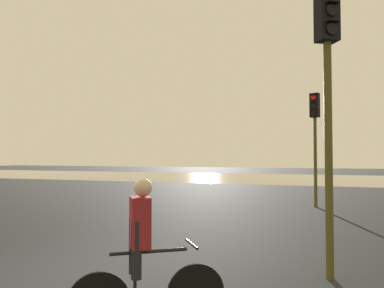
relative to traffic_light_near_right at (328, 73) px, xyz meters
The scene contains 5 objects.
ground_plane 5.28m from the traffic_light_near_right, 158.70° to the right, with size 120.00×120.00×0.00m, color black.
water_strip 27.34m from the traffic_light_near_right, 98.37° to the left, with size 80.00×16.00×0.01m, color #9E937F.
traffic_light_near_right is the anchor object (origin of this frame).
traffic_light_far_right 8.50m from the traffic_light_near_right, 92.62° to the left, with size 0.38×0.40×4.22m.
cyclist 3.89m from the traffic_light_near_right, 127.78° to the right, with size 1.41×1.03×1.62m.
Camera 1 is at (3.89, -4.56, 1.85)m, focal length 35.00 mm.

